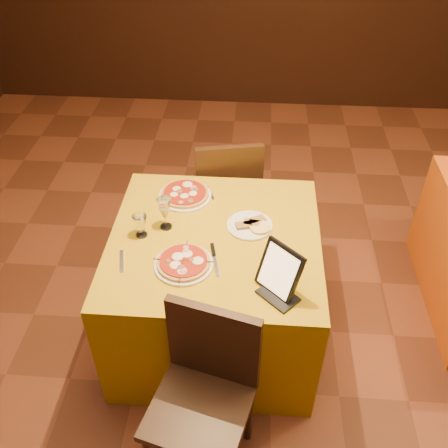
# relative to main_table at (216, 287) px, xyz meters

# --- Properties ---
(floor) EXTENTS (6.00, 7.00, 0.01)m
(floor) POSITION_rel_main_table_xyz_m (0.34, -0.41, -0.38)
(floor) COLOR #5E2D19
(floor) RESTS_ON ground
(main_table) EXTENTS (1.10, 1.10, 0.75)m
(main_table) POSITION_rel_main_table_xyz_m (0.00, 0.00, 0.00)
(main_table) COLOR #BE920C
(main_table) RESTS_ON floor
(chair_main_near) EXTENTS (0.50, 0.50, 0.91)m
(chair_main_near) POSITION_rel_main_table_xyz_m (0.00, -0.80, 0.08)
(chair_main_near) COLOR black
(chair_main_near) RESTS_ON floor
(chair_main_far) EXTENTS (0.53, 0.53, 0.91)m
(chair_main_far) POSITION_rel_main_table_xyz_m (0.00, 0.83, 0.08)
(chair_main_far) COLOR black
(chair_main_far) RESTS_ON floor
(pizza_near) EXTENTS (0.29, 0.29, 0.03)m
(pizza_near) POSITION_rel_main_table_xyz_m (-0.13, -0.22, 0.39)
(pizza_near) COLOR white
(pizza_near) RESTS_ON main_table
(pizza_far) EXTENTS (0.30, 0.30, 0.03)m
(pizza_far) POSITION_rel_main_table_xyz_m (-0.20, 0.34, 0.39)
(pizza_far) COLOR white
(pizza_far) RESTS_ON main_table
(cutlet_dish) EXTENTS (0.24, 0.24, 0.03)m
(cutlet_dish) POSITION_rel_main_table_xyz_m (0.18, 0.10, 0.39)
(cutlet_dish) COLOR white
(cutlet_dish) RESTS_ON main_table
(wine_glass) EXTENTS (0.08, 0.08, 0.19)m
(wine_glass) POSITION_rel_main_table_xyz_m (-0.27, 0.06, 0.47)
(wine_glass) COLOR #E4EA85
(wine_glass) RESTS_ON main_table
(water_glass) EXTENTS (0.08, 0.08, 0.13)m
(water_glass) POSITION_rel_main_table_xyz_m (-0.38, -0.01, 0.44)
(water_glass) COLOR silver
(water_glass) RESTS_ON main_table
(tablet) EXTENTS (0.22, 0.22, 0.24)m
(tablet) POSITION_rel_main_table_xyz_m (0.32, -0.34, 0.49)
(tablet) COLOR black
(tablet) RESTS_ON main_table
(knife) EXTENTS (0.06, 0.20, 0.01)m
(knife) POSITION_rel_main_table_xyz_m (0.02, -0.19, 0.38)
(knife) COLOR #A4A4AA
(knife) RESTS_ON main_table
(fork_near) EXTENTS (0.05, 0.16, 0.01)m
(fork_near) POSITION_rel_main_table_xyz_m (-0.44, -0.22, 0.38)
(fork_near) COLOR silver
(fork_near) RESTS_ON main_table
(fork_far) EXTENTS (0.07, 0.14, 0.01)m
(fork_far) POSITION_rel_main_table_xyz_m (-0.06, 0.38, 0.38)
(fork_far) COLOR #B5B7BD
(fork_far) RESTS_ON main_table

